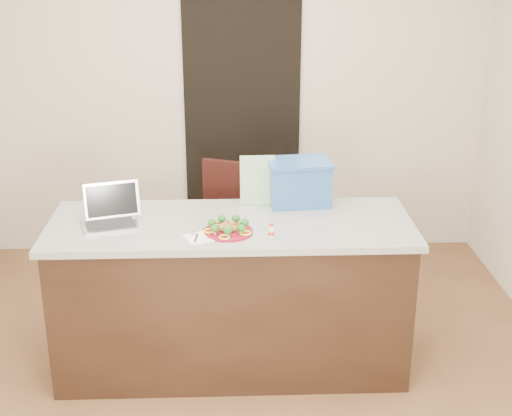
{
  "coord_description": "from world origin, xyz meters",
  "views": [
    {
      "loc": [
        0.0,
        -3.48,
        2.43
      ],
      "look_at": [
        0.14,
        0.2,
        1.02
      ],
      "focal_mm": 50.0,
      "sensor_mm": 36.0,
      "label": 1
    }
  ],
  "objects_px": {
    "yogurt_bottle": "(271,232)",
    "chair": "(234,227)",
    "plate": "(228,231)",
    "napkin": "(200,238)",
    "island": "(232,294)",
    "blue_box": "(299,182)",
    "laptop": "(111,213)"
  },
  "relations": [
    {
      "from": "yogurt_bottle",
      "to": "laptop",
      "type": "xyz_separation_m",
      "value": [
        -0.89,
        0.24,
        0.03
      ]
    },
    {
      "from": "napkin",
      "to": "laptop",
      "type": "bearing_deg",
      "value": 154.77
    },
    {
      "from": "island",
      "to": "plate",
      "type": "relative_size",
      "value": 7.74
    },
    {
      "from": "napkin",
      "to": "blue_box",
      "type": "height_order",
      "value": "blue_box"
    },
    {
      "from": "napkin",
      "to": "chair",
      "type": "distance_m",
      "value": 1.08
    },
    {
      "from": "chair",
      "to": "blue_box",
      "type": "bearing_deg",
      "value": -29.82
    },
    {
      "from": "island",
      "to": "yogurt_bottle",
      "type": "height_order",
      "value": "yogurt_bottle"
    },
    {
      "from": "laptop",
      "to": "blue_box",
      "type": "relative_size",
      "value": 0.9
    },
    {
      "from": "chair",
      "to": "island",
      "type": "bearing_deg",
      "value": -69.6
    },
    {
      "from": "napkin",
      "to": "blue_box",
      "type": "distance_m",
      "value": 0.78
    },
    {
      "from": "napkin",
      "to": "laptop",
      "type": "relative_size",
      "value": 0.42
    },
    {
      "from": "napkin",
      "to": "chair",
      "type": "relative_size",
      "value": 0.15
    },
    {
      "from": "plate",
      "to": "blue_box",
      "type": "relative_size",
      "value": 0.67
    },
    {
      "from": "island",
      "to": "laptop",
      "type": "xyz_separation_m",
      "value": [
        -0.67,
        0.02,
        0.52
      ]
    },
    {
      "from": "island",
      "to": "blue_box",
      "type": "bearing_deg",
      "value": 35.14
    },
    {
      "from": "laptop",
      "to": "blue_box",
      "type": "xyz_separation_m",
      "value": [
        1.08,
        0.27,
        0.08
      ]
    },
    {
      "from": "napkin",
      "to": "laptop",
      "type": "xyz_separation_m",
      "value": [
        -0.51,
        0.24,
        0.06
      ]
    },
    {
      "from": "yogurt_bottle",
      "to": "laptop",
      "type": "bearing_deg",
      "value": 164.84
    },
    {
      "from": "napkin",
      "to": "laptop",
      "type": "height_order",
      "value": "laptop"
    },
    {
      "from": "laptop",
      "to": "chair",
      "type": "xyz_separation_m",
      "value": [
        0.69,
        0.77,
        -0.41
      ]
    },
    {
      "from": "yogurt_bottle",
      "to": "chair",
      "type": "distance_m",
      "value": 1.1
    },
    {
      "from": "island",
      "to": "blue_box",
      "type": "height_order",
      "value": "blue_box"
    },
    {
      "from": "napkin",
      "to": "yogurt_bottle",
      "type": "height_order",
      "value": "yogurt_bottle"
    },
    {
      "from": "yogurt_bottle",
      "to": "blue_box",
      "type": "height_order",
      "value": "blue_box"
    },
    {
      "from": "island",
      "to": "napkin",
      "type": "distance_m",
      "value": 0.54
    },
    {
      "from": "island",
      "to": "chair",
      "type": "bearing_deg",
      "value": 88.5
    },
    {
      "from": "laptop",
      "to": "chair",
      "type": "relative_size",
      "value": 0.36
    },
    {
      "from": "yogurt_bottle",
      "to": "napkin",
      "type": "bearing_deg",
      "value": 179.7
    },
    {
      "from": "yogurt_bottle",
      "to": "island",
      "type": "bearing_deg",
      "value": 134.31
    },
    {
      "from": "plate",
      "to": "napkin",
      "type": "bearing_deg",
      "value": -157.08
    },
    {
      "from": "blue_box",
      "to": "chair",
      "type": "height_order",
      "value": "blue_box"
    },
    {
      "from": "plate",
      "to": "napkin",
      "type": "height_order",
      "value": "plate"
    }
  ]
}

